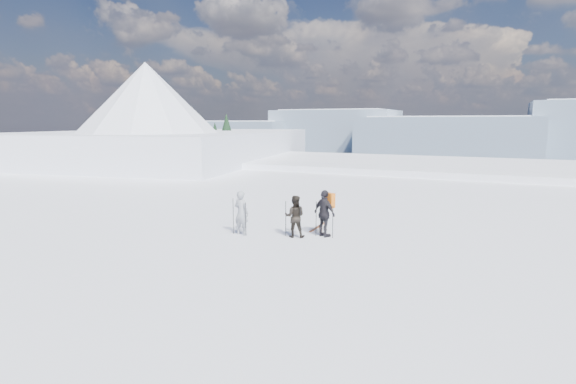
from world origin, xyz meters
name	(u,v)px	position (x,y,z in m)	size (l,w,h in m)	color
lake_basin	(430,240)	(0.00, 30.00, -6.50)	(820.00, 820.00, 71.62)	white
far_mountain_range	(529,134)	(29.60, 454.78, -7.19)	(770.00, 110.00, 53.00)	slate
near_ridge	(185,189)	(-26.66, 29.27, -3.49)	(31.37, 35.68, 25.62)	white
skier_grey	(241,213)	(-3.19, 2.52, 0.81)	(0.59, 0.39, 1.61)	gray
skier_dark	(295,216)	(-1.31, 3.03, 0.75)	(0.73, 0.57, 1.50)	black
skier_pack	(325,214)	(-0.37, 3.52, 0.84)	(0.99, 0.41, 1.68)	black
backpack	(330,182)	(-0.26, 3.75, 1.94)	(0.36, 0.20, 0.52)	#D16113
ski_poles	(284,219)	(-1.69, 2.96, 0.62)	(3.50, 1.09, 1.33)	black
skis_loose	(319,227)	(-1.03, 4.75, 0.01)	(0.65, 1.70, 0.03)	black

